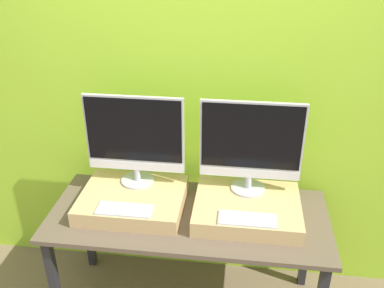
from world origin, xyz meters
name	(u,v)px	position (x,y,z in m)	size (l,w,h in m)	color
wall_back	(197,102)	(0.00, 0.77, 1.30)	(8.00, 0.04, 2.60)	#9ED12D
workbench	(188,224)	(0.00, 0.35, 0.67)	(1.66, 0.70, 0.75)	brown
wooden_riser_left	(133,200)	(-0.35, 0.39, 0.80)	(0.62, 0.50, 0.10)	tan
monitor_left	(135,138)	(-0.35, 0.52, 1.16)	(0.60, 0.21, 0.57)	#B2B2B7
keyboard_left	(124,209)	(-0.35, 0.21, 0.86)	(0.32, 0.12, 0.01)	silver
wooden_riser_right	(247,208)	(0.35, 0.39, 0.80)	(0.62, 0.50, 0.10)	tan
monitor_right	(251,145)	(0.35, 0.52, 1.16)	(0.60, 0.21, 0.57)	#B2B2B7
keyboard_right	(247,219)	(0.35, 0.21, 0.86)	(0.32, 0.12, 0.01)	silver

